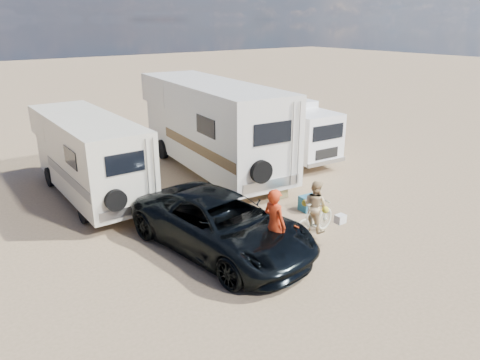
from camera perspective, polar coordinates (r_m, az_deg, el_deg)
ground at (r=13.75m, az=11.82°, el=-6.36°), size 140.00×140.00×0.00m
rv_main at (r=18.37m, az=-3.60°, el=6.64°), size 3.61×8.95×3.61m
rv_left at (r=16.38m, az=-18.58°, el=2.64°), size 2.24×6.72×2.85m
box_truck at (r=20.52m, az=5.30°, el=6.56°), size 2.59×6.18×2.62m
dark_suv at (r=12.11m, az=-2.34°, el=-5.59°), size 3.26×5.84×1.54m
bike_man at (r=11.53m, az=4.31°, el=-8.44°), size 2.00×0.81×1.03m
bike_woman at (r=13.15m, az=9.40°, el=-4.84°), size 1.85×0.76×1.08m
rider_man at (r=11.33m, az=4.37°, el=-6.51°), size 0.50×0.72×1.90m
rider_woman at (r=13.06m, az=9.45°, el=-3.98°), size 0.67×0.81×1.51m
bike_parked at (r=20.09m, az=8.99°, el=3.52°), size 1.72×1.28×0.86m
cooler at (r=14.98m, az=8.77°, el=-2.90°), size 0.65×0.50×0.49m
crate at (r=15.99m, az=4.92°, el=-1.47°), size 0.48×0.48×0.38m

